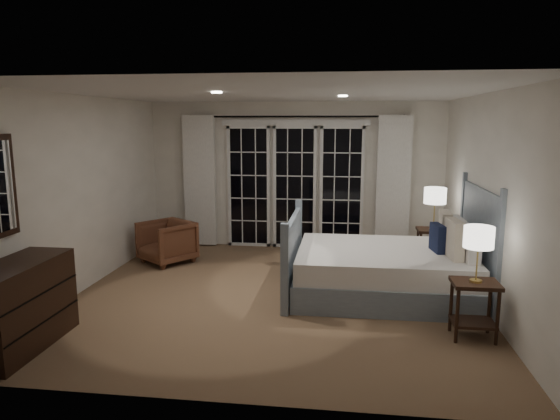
# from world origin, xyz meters

# --- Properties ---
(floor) EXTENTS (5.00, 5.00, 0.00)m
(floor) POSITION_xyz_m (0.00, 0.00, 0.00)
(floor) COLOR brown
(floor) RESTS_ON ground
(ceiling) EXTENTS (5.00, 5.00, 0.00)m
(ceiling) POSITION_xyz_m (0.00, 0.00, 2.50)
(ceiling) COLOR silver
(ceiling) RESTS_ON wall_back
(wall_left) EXTENTS (0.02, 5.00, 2.50)m
(wall_left) POSITION_xyz_m (-2.50, 0.00, 1.25)
(wall_left) COLOR white
(wall_left) RESTS_ON floor
(wall_right) EXTENTS (0.02, 5.00, 2.50)m
(wall_right) POSITION_xyz_m (2.50, 0.00, 1.25)
(wall_right) COLOR white
(wall_right) RESTS_ON floor
(wall_back) EXTENTS (5.00, 0.02, 2.50)m
(wall_back) POSITION_xyz_m (0.00, 2.50, 1.25)
(wall_back) COLOR white
(wall_back) RESTS_ON floor
(wall_front) EXTENTS (5.00, 0.02, 2.50)m
(wall_front) POSITION_xyz_m (0.00, -2.50, 1.25)
(wall_front) COLOR white
(wall_front) RESTS_ON floor
(french_doors) EXTENTS (2.50, 0.04, 2.20)m
(french_doors) POSITION_xyz_m (0.00, 2.46, 1.09)
(french_doors) COLOR black
(french_doors) RESTS_ON wall_back
(curtain_rod) EXTENTS (3.50, 0.03, 0.03)m
(curtain_rod) POSITION_xyz_m (0.00, 2.40, 2.25)
(curtain_rod) COLOR black
(curtain_rod) RESTS_ON wall_back
(curtain_left) EXTENTS (0.55, 0.10, 2.25)m
(curtain_left) POSITION_xyz_m (-1.65, 2.38, 1.15)
(curtain_left) COLOR white
(curtain_left) RESTS_ON curtain_rod
(curtain_right) EXTENTS (0.55, 0.10, 2.25)m
(curtain_right) POSITION_xyz_m (1.65, 2.38, 1.15)
(curtain_right) COLOR white
(curtain_right) RESTS_ON curtain_rod
(downlight_a) EXTENTS (0.12, 0.12, 0.01)m
(downlight_a) POSITION_xyz_m (0.80, 0.60, 2.49)
(downlight_a) COLOR white
(downlight_a) RESTS_ON ceiling
(downlight_b) EXTENTS (0.12, 0.12, 0.01)m
(downlight_b) POSITION_xyz_m (-0.60, -0.40, 2.49)
(downlight_b) COLOR white
(downlight_b) RESTS_ON ceiling
(bed) EXTENTS (2.36, 1.70, 1.38)m
(bed) POSITION_xyz_m (1.41, 0.20, 0.34)
(bed) COLOR gray
(bed) RESTS_ON floor
(nightstand_left) EXTENTS (0.45, 0.36, 0.59)m
(nightstand_left) POSITION_xyz_m (2.17, -1.01, 0.39)
(nightstand_left) COLOR black
(nightstand_left) RESTS_ON floor
(nightstand_right) EXTENTS (0.46, 0.37, 0.60)m
(nightstand_right) POSITION_xyz_m (2.16, 1.44, 0.40)
(nightstand_right) COLOR black
(nightstand_right) RESTS_ON floor
(lamp_left) EXTENTS (0.29, 0.29, 0.56)m
(lamp_left) POSITION_xyz_m (2.17, -1.01, 1.04)
(lamp_left) COLOR #D2AF54
(lamp_left) RESTS_ON nightstand_left
(lamp_right) EXTENTS (0.32, 0.32, 0.62)m
(lamp_right) POSITION_xyz_m (2.16, 1.44, 1.10)
(lamp_right) COLOR #D2AF54
(lamp_right) RESTS_ON nightstand_right
(armchair) EXTENTS (0.99, 1.00, 0.66)m
(armchair) POSITION_xyz_m (-1.87, 1.24, 0.33)
(armchair) COLOR brown
(armchair) RESTS_ON floor
(dresser) EXTENTS (0.51, 1.20, 0.85)m
(dresser) POSITION_xyz_m (-2.23, -1.80, 0.43)
(dresser) COLOR black
(dresser) RESTS_ON floor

